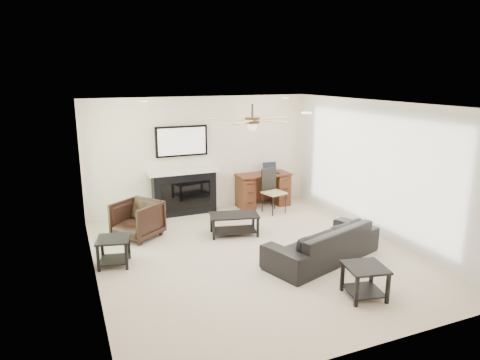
{
  "coord_description": "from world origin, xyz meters",
  "views": [
    {
      "loc": [
        -2.78,
        -6.03,
        2.94
      ],
      "look_at": [
        -0.02,
        0.54,
        1.18
      ],
      "focal_mm": 32.0,
      "sensor_mm": 36.0,
      "label": 1
    }
  ],
  "objects_px": {
    "sofa": "(322,242)",
    "coffee_table": "(234,224)",
    "desk": "(263,190)",
    "fireplace_unit": "(184,171)",
    "armchair": "(137,220)"
  },
  "relations": [
    {
      "from": "sofa",
      "to": "coffee_table",
      "type": "xyz_separation_m",
      "value": [
        -0.9,
        1.6,
        -0.1
      ]
    },
    {
      "from": "coffee_table",
      "to": "desk",
      "type": "xyz_separation_m",
      "value": [
        1.3,
        1.45,
        0.18
      ]
    },
    {
      "from": "coffee_table",
      "to": "desk",
      "type": "bearing_deg",
      "value": 61.19
    },
    {
      "from": "coffee_table",
      "to": "fireplace_unit",
      "type": "relative_size",
      "value": 0.47
    },
    {
      "from": "sofa",
      "to": "armchair",
      "type": "bearing_deg",
      "value": -57.29
    },
    {
      "from": "sofa",
      "to": "desk",
      "type": "xyz_separation_m",
      "value": [
        0.4,
        3.05,
        0.08
      ]
    },
    {
      "from": "sofa",
      "to": "desk",
      "type": "height_order",
      "value": "desk"
    },
    {
      "from": "coffee_table",
      "to": "fireplace_unit",
      "type": "height_order",
      "value": "fireplace_unit"
    },
    {
      "from": "sofa",
      "to": "fireplace_unit",
      "type": "xyz_separation_m",
      "value": [
        -1.42,
        3.15,
        0.65
      ]
    },
    {
      "from": "armchair",
      "to": "coffee_table",
      "type": "xyz_separation_m",
      "value": [
        1.7,
        -0.55,
        -0.15
      ]
    },
    {
      "from": "fireplace_unit",
      "to": "armchair",
      "type": "bearing_deg",
      "value": -139.82
    },
    {
      "from": "sofa",
      "to": "fireplace_unit",
      "type": "bearing_deg",
      "value": -83.42
    },
    {
      "from": "sofa",
      "to": "armchair",
      "type": "distance_m",
      "value": 3.37
    },
    {
      "from": "sofa",
      "to": "fireplace_unit",
      "type": "relative_size",
      "value": 1.08
    },
    {
      "from": "coffee_table",
      "to": "fireplace_unit",
      "type": "distance_m",
      "value": 1.8
    }
  ]
}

